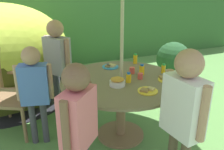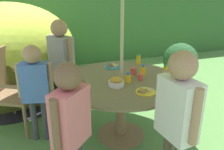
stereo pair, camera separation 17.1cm
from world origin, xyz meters
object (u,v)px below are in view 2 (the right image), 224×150
Objects in this scene: juice_bottle_far_right at (165,70)px; snack_bowl at (116,82)px; plate_near_right at (167,81)px; cup_near at (140,77)px; juice_bottle_near_left at (83,91)px; child_in_grey_shirt at (61,55)px; juice_bottle_front_edge at (128,78)px; plate_far_left at (113,66)px; potted_plant at (180,62)px; child_in_blue_shirt at (35,82)px; juice_bottle_center_back at (143,71)px; child_in_pink_shirt at (71,117)px; wooden_chair at (8,86)px; cup_far at (133,71)px; dome_tent at (9,50)px; plate_mid_left at (146,92)px; garden_table at (121,93)px; child_in_white_shirt at (178,109)px; juice_bottle_center_front at (138,59)px; plate_mid_right at (80,87)px.

snack_bowl is at bearing -168.18° from juice_bottle_far_right.
cup_near reaches higher than plate_near_right.
snack_bowl is at bearing 19.79° from juice_bottle_near_left.
child_in_grey_shirt is 11.39× the size of juice_bottle_front_edge.
plate_far_left is 3.12× the size of cup_near.
snack_bowl is (-1.58, -1.19, 0.31)m from potted_plant.
cup_near is at bearing 7.21° from child_in_grey_shirt.
juice_bottle_center_back is (1.19, -0.18, 0.06)m from child_in_blue_shirt.
child_in_pink_shirt is 18.33× the size of cup_near.
wooden_chair is at bearing 159.89° from juice_bottle_far_right.
dome_tent is at bearing 132.10° from cup_far.
child_in_grey_shirt is 1.39m from plate_mid_left.
child_in_pink_shirt is at bearing -37.31° from child_in_grey_shirt.
child_in_grey_shirt is (-0.54, 0.85, 0.26)m from garden_table.
cup_far is at bearing -143.90° from potted_plant.
child_in_white_shirt reaches higher than child_in_pink_shirt.
cup_far is (1.10, -0.10, 0.04)m from child_in_blue_shirt.
juice_bottle_center_front reaches higher than garden_table.
juice_bottle_center_front reaches higher than juice_bottle_center_back.
dome_tent is at bearing 129.07° from cup_near.
plate_far_left is at bearing -4.23° from child_in_white_shirt.
juice_bottle_center_back is at bearing 123.09° from plate_near_right.
dome_tent is 32.00× the size of cup_far.
plate_mid_right is (-1.94, -1.12, 0.28)m from potted_plant.
juice_bottle_near_left is at bearing 35.41° from child_in_white_shirt.
child_in_white_shirt is 11.28× the size of juice_bottle_far_right.
wooden_chair reaches higher than juice_bottle_center_front.
child_in_white_shirt is 1.40m from juice_bottle_center_front.
child_in_white_shirt is at bearing -95.79° from cup_near.
child_in_white_shirt is 0.55m from plate_mid_left.
plate_mid_right is at bearing 26.43° from child_in_pink_shirt.
snack_bowl is 0.58m from plate_far_left.
child_in_grey_shirt is (0.69, 0.19, 0.28)m from wooden_chair.
child_in_pink_shirt is at bearing -149.94° from juice_bottle_far_right.
child_in_white_shirt is 1.02m from juice_bottle_far_right.
child_in_pink_shirt reaches higher than plate_mid_left.
child_in_pink_shirt reaches higher than potted_plant.
cup_far is at bearing 127.00° from plate_near_right.
plate_mid_left is at bearing -23.74° from child_in_pink_shirt.
potted_plant is 0.68× the size of child_in_blue_shirt.
juice_bottle_front_edge is 0.17m from cup_near.
plate_near_right is at bearing 27.30° from plate_mid_left.
plate_near_right is 1.67× the size of juice_bottle_front_edge.
child_in_white_shirt reaches higher than cup_far.
snack_bowl is at bearing -96.78° from wooden_chair.
juice_bottle_center_front is at bearing 94.09° from plate_near_right.
juice_bottle_center_back reaches higher than snack_bowl.
child_in_white_shirt reaches higher than plate_mid_right.
juice_bottle_far_right is 0.86× the size of juice_bottle_center_front.
plate_far_left is at bearing 139.65° from juice_bottle_far_right.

